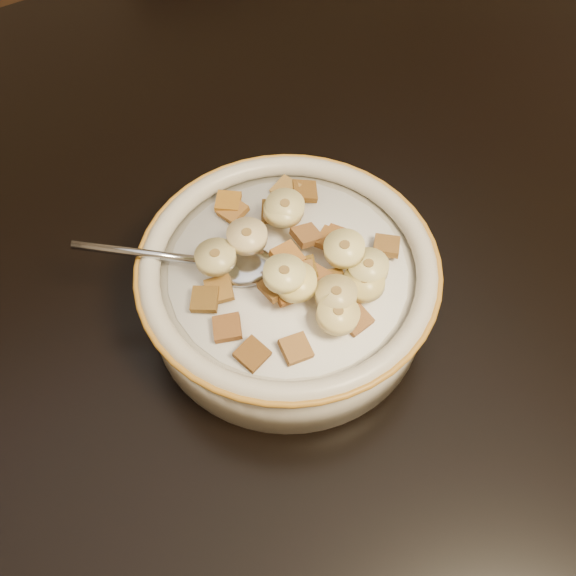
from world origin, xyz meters
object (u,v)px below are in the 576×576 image
cereal_bowl (288,290)px  spoon (242,266)px  chair (293,73)px  table (352,177)px

cereal_bowl → spoon: spoon is taller
cereal_bowl → spoon: size_ratio=4.17×
chair → cereal_bowl: 0.75m
spoon → chair: bearing=178.7°
table → spoon: bearing=-152.5°
table → cereal_bowl: bearing=-142.5°
chair → spoon: chair is taller
table → cereal_bowl: cereal_bowl is taller
table → chair: size_ratio=1.51×
spoon → table: bearing=151.4°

